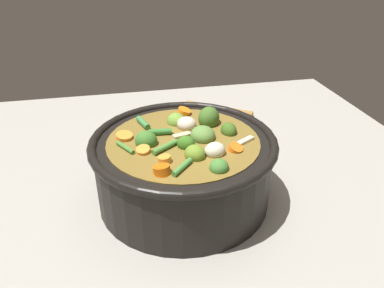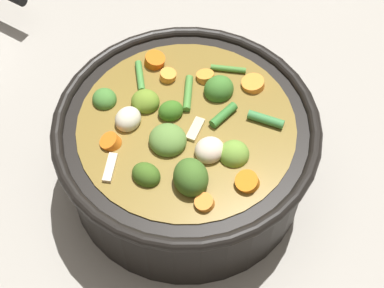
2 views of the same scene
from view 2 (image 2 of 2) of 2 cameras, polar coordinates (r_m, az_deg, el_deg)
name	(u,v)px [view 2 (image 2 of 2)]	position (r m, az deg, el deg)	size (l,w,h in m)	color
ground_plane	(187,176)	(0.76, -0.50, -3.25)	(1.10, 1.10, 0.00)	#9E998E
cooking_pot	(187,149)	(0.70, -0.54, -0.53)	(0.32, 0.32, 0.15)	black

